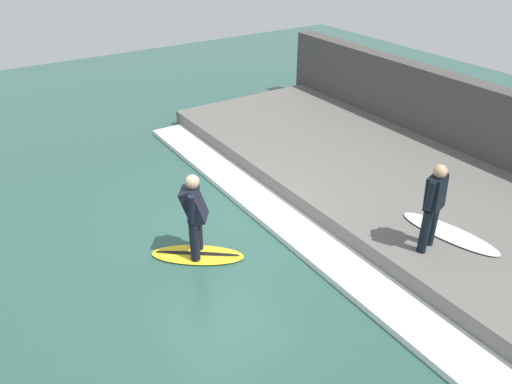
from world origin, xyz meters
name	(u,v)px	position (x,y,z in m)	size (l,w,h in m)	color
ground_plane	(223,235)	(0.00, 0.00, 0.00)	(28.00, 28.00, 0.00)	#2D564C
concrete_ledge	(372,173)	(3.83, 0.00, 0.21)	(4.40, 10.87, 0.42)	#66635E
back_wall	(451,118)	(6.28, 0.00, 1.00)	(0.50, 11.41, 2.00)	#474442
wave_foam_crest	(275,214)	(1.21, 0.00, 0.06)	(0.84, 10.33, 0.12)	white
surfboard_riding	(197,255)	(-0.70, -0.32, 0.03)	(1.66, 1.45, 0.07)	yellow
surfer_riding	(194,212)	(-0.70, -0.32, 0.93)	(0.59, 0.58, 1.56)	black
surfer_waiting_near	(434,203)	(2.36, -2.69, 1.29)	(0.51, 0.34, 1.54)	black
surfboard_waiting_near	(449,233)	(3.01, -2.67, 0.45)	(0.82, 1.84, 0.06)	white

